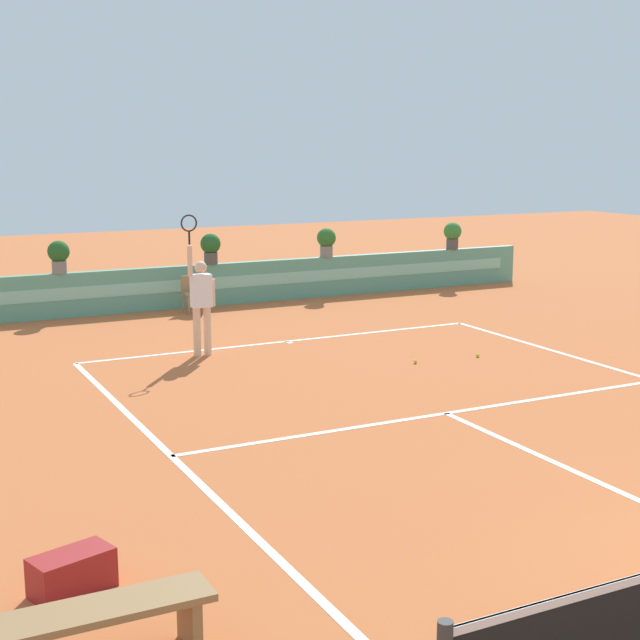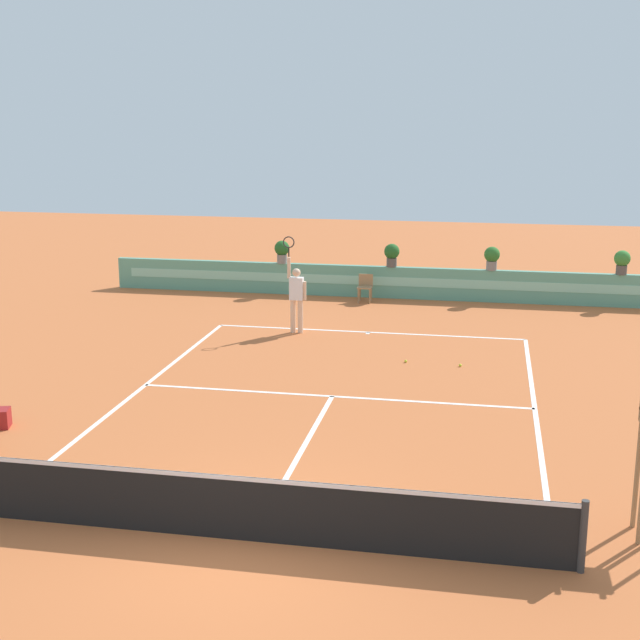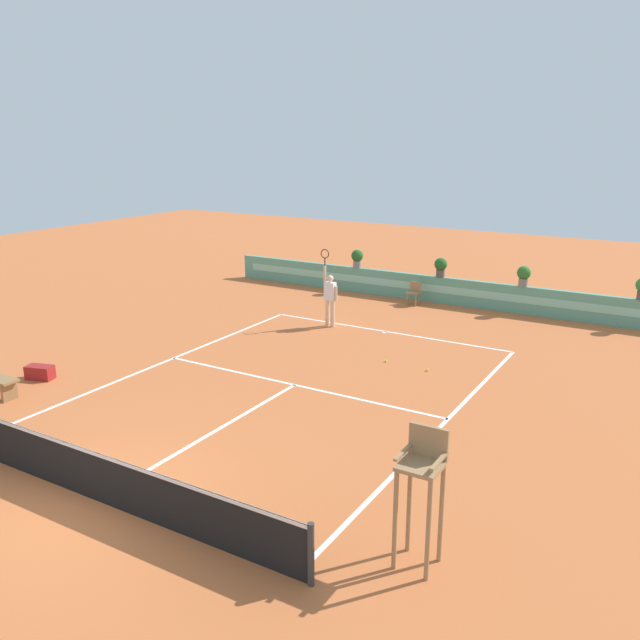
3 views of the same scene
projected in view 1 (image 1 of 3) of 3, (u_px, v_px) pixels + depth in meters
The scene contains 13 objects.
ground_plane at pixel (462, 421), 13.00m from camera, with size 60.00×60.00×0.00m, color #BC6033.
court_lines at pixel (434, 408), 13.63m from camera, with size 8.32×11.94×0.01m.
back_wall_barrier at pixel (207, 285), 22.01m from camera, with size 18.00×0.21×1.00m.
ball_kid_chair at pixel (193, 292), 21.10m from camera, with size 0.44×0.44×0.85m.
bench_courtside at pixel (106, 621), 6.82m from camera, with size 1.60×0.44×0.51m.
gear_bag at pixel (72, 573), 8.02m from camera, with size 0.70×0.36×0.36m, color maroon.
tennis_player at pixel (201, 299), 16.79m from camera, with size 0.62×0.22×2.58m.
tennis_ball_near_baseline at pixel (478, 355), 16.83m from camera, with size 0.07×0.07×0.07m, color #CCE033.
tennis_ball_mid_court at pixel (415, 362), 16.35m from camera, with size 0.07×0.07×0.07m, color #CCE033.
potted_plant_far_right at pixel (452, 234), 24.93m from camera, with size 0.48×0.48×0.72m.
potted_plant_right at pixel (326, 241), 23.25m from camera, with size 0.48×0.48×0.72m.
potted_plant_left at pixel (59, 255), 20.33m from camera, with size 0.48×0.48×0.72m.
potted_plant_centre at pixel (211, 247), 21.89m from camera, with size 0.48×0.48×0.72m.
Camera 1 is at (-7.41, -4.26, 3.85)m, focal length 52.05 mm.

